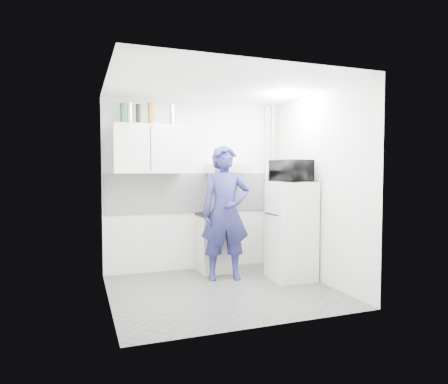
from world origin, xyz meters
name	(u,v)px	position (x,y,z in m)	size (l,w,h in m)	color
floor	(223,291)	(0.00, 0.00, 0.00)	(2.80, 2.80, 0.00)	#555553
ceiling	(223,85)	(0.00, 0.00, 2.60)	(2.80, 2.80, 0.00)	white
wall_back	(195,186)	(0.00, 1.25, 1.30)	(2.80, 2.80, 0.00)	white
wall_left	(108,191)	(-1.40, 0.00, 1.30)	(2.60, 2.60, 0.00)	white
wall_right	(318,188)	(1.40, 0.00, 1.30)	(2.60, 2.60, 0.00)	white
person	(225,213)	(0.23, 0.53, 0.95)	(0.69, 0.45, 1.89)	navy
stove	(215,244)	(0.24, 1.00, 0.42)	(0.53, 0.53, 0.85)	beige
fridge	(291,231)	(1.10, 0.20, 0.69)	(0.57, 0.57, 1.38)	white
stove_top	(215,215)	(0.24, 1.00, 0.86)	(0.51, 0.51, 0.03)	black
saucepan	(220,210)	(0.34, 1.05, 0.93)	(0.17, 0.17, 0.10)	silver
microwave	(292,171)	(1.10, 0.20, 1.53)	(0.38, 0.56, 0.31)	black
bottle_a	(122,113)	(-1.12, 1.07, 2.34)	(0.07, 0.07, 0.28)	#144C1E
bottle_b	(130,113)	(-1.01, 1.07, 2.35)	(0.08, 0.08, 0.30)	silver
bottle_c	(138,114)	(-0.89, 1.07, 2.34)	(0.07, 0.07, 0.28)	black
bottle_d	(150,114)	(-0.72, 1.07, 2.36)	(0.07, 0.07, 0.32)	brown
bottle_e	(172,115)	(-0.40, 1.07, 2.36)	(0.08, 0.08, 0.31)	silver
upper_cabinet	(149,149)	(-0.75, 1.07, 1.85)	(1.00, 0.35, 0.70)	white
range_hood	(228,169)	(0.45, 1.00, 1.57)	(0.60, 0.50, 0.14)	beige
backsplash	(196,192)	(0.00, 1.24, 1.20)	(2.74, 0.03, 0.60)	white
pipe_a	(273,185)	(1.30, 1.17, 1.30)	(0.05, 0.05, 2.60)	beige
pipe_b	(266,185)	(1.18, 1.17, 1.30)	(0.04, 0.04, 2.60)	beige
ceiling_spot_fixture	(286,96)	(1.00, 0.20, 2.57)	(0.10, 0.10, 0.02)	white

